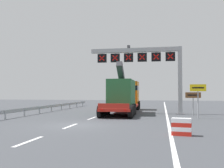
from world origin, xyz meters
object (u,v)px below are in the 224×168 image
object	(u,v)px
tourist_info_sign_brown	(193,98)
crash_barrier_striped	(181,127)
exit_sign_yellow	(198,93)
overhead_lane_gantry	(147,61)
heavy_haul_truck_red	(125,95)

from	to	relation	value
tourist_info_sign_brown	crash_barrier_striped	distance (m)	12.04
exit_sign_yellow	tourist_info_sign_brown	size ratio (longest dim) A/B	1.31
exit_sign_yellow	crash_barrier_striped	distance (m)	9.61
overhead_lane_gantry	heavy_haul_truck_red	world-z (taller)	overhead_lane_gantry
exit_sign_yellow	tourist_info_sign_brown	bearing A→B (deg)	92.58
overhead_lane_gantry	heavy_haul_truck_red	bearing A→B (deg)	145.22
heavy_haul_truck_red	crash_barrier_striped	distance (m)	16.34
crash_barrier_striped	heavy_haul_truck_red	bearing A→B (deg)	108.68
heavy_haul_truck_red	tourist_info_sign_brown	world-z (taller)	heavy_haul_truck_red
heavy_haul_truck_red	exit_sign_yellow	size ratio (longest dim) A/B	4.80
heavy_haul_truck_red	exit_sign_yellow	distance (m)	9.54
exit_sign_yellow	tourist_info_sign_brown	world-z (taller)	exit_sign_yellow
crash_barrier_striped	tourist_info_sign_brown	bearing A→B (deg)	80.73
overhead_lane_gantry	crash_barrier_striped	distance (m)	14.73
overhead_lane_gantry	tourist_info_sign_brown	bearing A→B (deg)	-21.34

